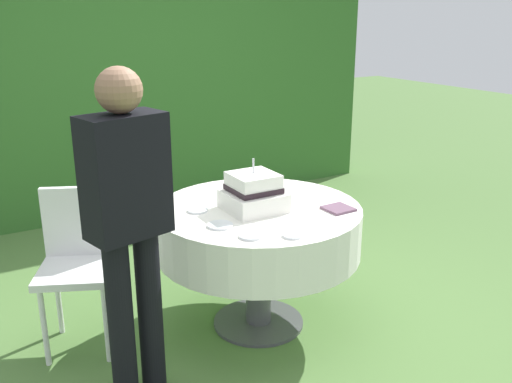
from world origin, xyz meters
The scene contains 11 objects.
ground_plane centered at (0.00, 0.00, 0.00)m, with size 20.00×20.00×0.00m, color #547A3D.
foliage_hedge centered at (0.00, 2.54, 1.47)m, with size 5.22×0.44×2.94m, color #336628.
cake_table centered at (0.00, 0.00, 0.61)m, with size 1.17×1.17×0.75m.
wedding_cake centered at (-0.04, -0.02, 0.85)m, with size 0.33×0.32×0.30m.
serving_plate_near centered at (-0.33, -0.16, 0.76)m, with size 0.13×0.13×0.01m, color white.
serving_plate_far centered at (-0.26, -0.36, 0.76)m, with size 0.12×0.12×0.01m, color white.
serving_plate_left centered at (-0.08, -0.46, 0.76)m, with size 0.10×0.10×0.01m, color white.
serving_plate_right centered at (-0.33, 0.11, 0.76)m, with size 0.11×0.11×0.01m, color white.
napkin_stack centered at (0.36, -0.27, 0.76)m, with size 0.15×0.15×0.01m, color #6B4C60.
garden_chair centered at (-0.94, 0.36, 0.54)m, with size 0.53×0.53×0.89m.
standing_person centered at (-0.84, -0.27, 0.93)m, with size 0.40×0.28×1.60m.
Camera 1 is at (-1.54, -2.59, 1.81)m, focal length 39.42 mm.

